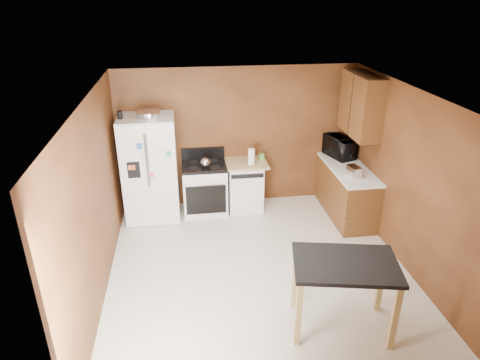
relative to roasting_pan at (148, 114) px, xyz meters
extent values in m
plane|color=silver|center=(1.50, -1.85, -1.85)|extent=(4.50, 4.50, 0.00)
plane|color=white|center=(1.50, -1.85, 0.65)|extent=(4.50, 4.50, 0.00)
plane|color=brown|center=(1.50, 0.40, -0.60)|extent=(4.20, 0.00, 4.20)
plane|color=brown|center=(1.50, -4.10, -0.60)|extent=(4.20, 0.00, 4.20)
plane|color=brown|center=(-0.60, -1.85, -0.60)|extent=(0.00, 4.50, 4.50)
plane|color=brown|center=(3.60, -1.85, -0.60)|extent=(0.00, 4.50, 4.50)
cylinder|color=silver|center=(0.00, 0.00, 0.00)|extent=(0.39, 0.39, 0.10)
cylinder|color=black|center=(-0.44, -0.04, 0.01)|extent=(0.08, 0.08, 0.12)
sphere|color=silver|center=(0.88, -0.06, -0.86)|extent=(0.17, 0.17, 0.17)
cylinder|color=white|center=(1.68, 0.01, -0.82)|extent=(0.14, 0.14, 0.27)
cylinder|color=#4FB545|center=(1.90, 0.19, -0.91)|extent=(0.11, 0.11, 0.10)
cube|color=silver|center=(3.23, -0.77, -0.86)|extent=(0.19, 0.27, 0.18)
imported|color=black|center=(3.30, 0.13, -0.78)|extent=(0.58, 0.70, 0.34)
cube|color=white|center=(-0.05, 0.03, -0.95)|extent=(0.90, 0.75, 1.80)
cube|color=white|center=(-0.28, -0.36, -0.67)|extent=(0.43, 0.02, 1.20)
cube|color=white|center=(0.17, -0.36, -0.67)|extent=(0.43, 0.02, 1.20)
cube|color=white|center=(-0.05, -0.36, -1.57)|extent=(0.88, 0.02, 0.54)
cube|color=black|center=(-0.28, -0.37, -0.80)|extent=(0.20, 0.01, 0.28)
cylinder|color=silver|center=(-0.07, -0.38, -0.65)|extent=(0.02, 0.02, 0.90)
cylinder|color=silver|center=(-0.04, -0.38, -0.65)|extent=(0.02, 0.02, 0.90)
cube|color=blue|center=(-0.15, -0.38, -0.40)|extent=(0.08, 0.00, 0.10)
cube|color=#379A63|center=(0.29, -0.38, -0.55)|extent=(0.07, 0.00, 0.09)
cube|color=#D75023|center=(-0.30, -0.38, -0.75)|extent=(0.11, 0.00, 0.08)
cube|color=#E76A66|center=(0.00, -0.38, -0.90)|extent=(0.08, 0.00, 0.11)
cube|color=white|center=(0.25, -0.38, -1.05)|extent=(0.09, 0.00, 0.10)
cube|color=#9BD9E9|center=(-0.10, -0.38, -0.60)|extent=(0.07, 0.00, 0.07)
cube|color=white|center=(0.86, 0.08, -1.42)|extent=(0.76, 0.65, 0.85)
cube|color=black|center=(0.86, 0.08, -0.97)|extent=(0.76, 0.65, 0.05)
cube|color=black|center=(0.86, 0.37, -0.85)|extent=(0.76, 0.06, 0.20)
cube|color=black|center=(0.86, -0.26, -1.47)|extent=(0.68, 0.02, 0.52)
cylinder|color=silver|center=(0.86, -0.27, -1.18)|extent=(0.62, 0.02, 0.02)
cylinder|color=black|center=(0.68, 0.24, -0.94)|extent=(0.17, 0.17, 0.02)
cylinder|color=black|center=(1.04, 0.24, -0.94)|extent=(0.17, 0.17, 0.02)
cylinder|color=black|center=(0.68, -0.08, -0.94)|extent=(0.17, 0.17, 0.02)
cylinder|color=black|center=(1.04, -0.08, -0.94)|extent=(0.17, 0.17, 0.02)
cube|color=white|center=(1.58, 0.10, -1.42)|extent=(0.60, 0.60, 0.85)
cube|color=black|center=(1.58, -0.21, -1.09)|extent=(0.56, 0.02, 0.07)
cube|color=tan|center=(1.58, 0.10, -0.98)|extent=(0.78, 0.62, 0.04)
cube|color=brown|center=(3.30, -0.40, -1.42)|extent=(0.60, 1.55, 0.86)
cube|color=white|center=(3.30, -0.40, -0.97)|extent=(0.63, 1.58, 0.04)
cube|color=brown|center=(3.42, -0.30, 0.10)|extent=(0.35, 1.05, 1.00)
cube|color=black|center=(3.24, -0.30, 0.10)|extent=(0.01, 0.01, 1.00)
cube|color=black|center=(2.25, -3.03, -0.96)|extent=(1.29, 0.99, 0.05)
cube|color=#A69051|center=(1.81, -2.61, -1.43)|extent=(0.08, 0.08, 0.83)
cube|color=#A69051|center=(2.83, -2.82, -1.43)|extent=(0.08, 0.08, 0.83)
cube|color=#A69051|center=(1.68, -3.24, -1.43)|extent=(0.08, 0.08, 0.83)
cube|color=#A69051|center=(2.70, -3.44, -1.43)|extent=(0.08, 0.08, 0.83)
camera|label=1|loc=(0.54, -6.77, 1.87)|focal=32.00mm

